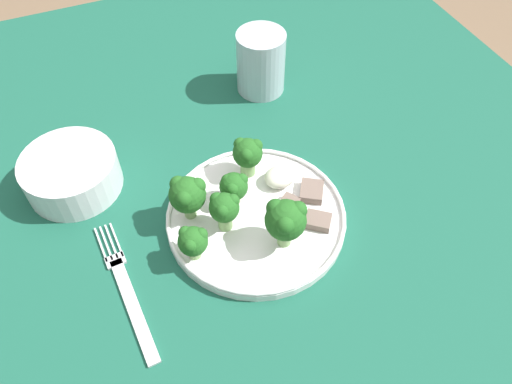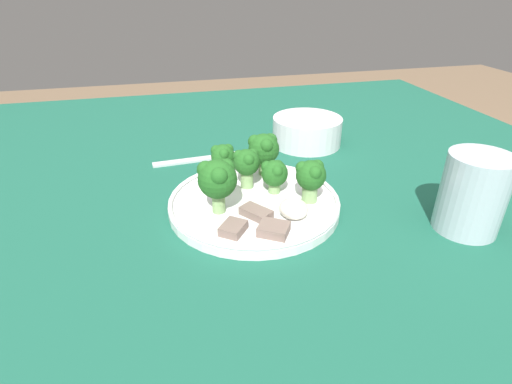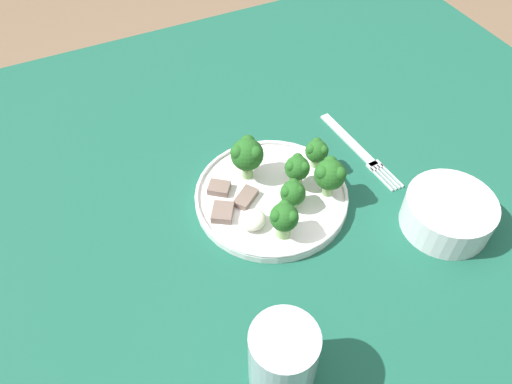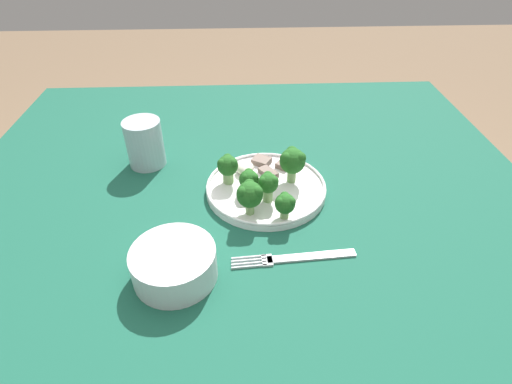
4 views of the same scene
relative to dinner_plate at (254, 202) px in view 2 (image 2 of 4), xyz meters
name	(u,v)px [view 2 (image 2 of 4)]	position (x,y,z in m)	size (l,w,h in m)	color
table	(270,236)	(-0.05, 0.04, -0.10)	(1.19, 1.17, 0.75)	#195642
dinner_plate	(254,202)	(0.00, 0.00, 0.00)	(0.24, 0.24, 0.02)	white
fork	(210,158)	(-0.18, -0.04, -0.01)	(0.03, 0.20, 0.00)	silver
cream_bowl	(307,132)	(-0.21, 0.15, 0.02)	(0.13, 0.13, 0.05)	silver
drinking_glass	(472,198)	(0.11, 0.25, 0.04)	(0.08, 0.08, 0.10)	#B2C1CC
broccoli_floret_near_rim_left	(247,163)	(-0.04, 0.00, 0.04)	(0.04, 0.04, 0.06)	#7FA866
broccoli_floret_center_left	(311,176)	(0.02, 0.07, 0.04)	(0.04, 0.04, 0.06)	#7FA866
broccoli_floret_back_left	(264,148)	(-0.08, 0.03, 0.05)	(0.05, 0.05, 0.07)	#7FA866
broccoli_floret_front_left	(217,179)	(0.02, -0.05, 0.05)	(0.05, 0.05, 0.07)	#7FA866
broccoli_floret_center_back	(275,173)	(-0.02, 0.03, 0.03)	(0.04, 0.04, 0.05)	#7FA866
broccoli_floret_mid_cluster	(223,156)	(-0.09, -0.03, 0.03)	(0.04, 0.04, 0.05)	#7FA866
meat_slice_front_slice	(274,229)	(0.08, 0.00, 0.01)	(0.04, 0.05, 0.01)	#756056
meat_slice_middle_slice	(233,228)	(0.07, -0.04, 0.01)	(0.04, 0.04, 0.01)	#756056
meat_slice_rear_slice	(256,213)	(0.04, -0.01, 0.01)	(0.05, 0.04, 0.01)	#756056
sauce_dollop	(296,208)	(0.05, 0.04, 0.01)	(0.04, 0.04, 0.02)	silver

